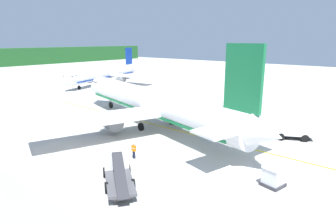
# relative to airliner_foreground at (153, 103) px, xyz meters

# --- Properties ---
(ground) EXTENTS (240.00, 320.00, 0.20)m
(ground) POSITION_rel_airliner_foreground_xyz_m (2.52, 26.30, -3.49)
(ground) COLOR #B7B5AD
(airliner_foreground) EXTENTS (34.34, 41.21, 11.90)m
(airliner_foreground) POSITION_rel_airliner_foreground_xyz_m (0.00, 0.00, 0.00)
(airliner_foreground) COLOR white
(airliner_foreground) RESTS_ON ground
(airliner_mid_apron) EXTENTS (33.60, 28.08, 9.79)m
(airliner_mid_apron) POSITION_rel_airliner_foreground_xyz_m (22.81, 39.89, -0.60)
(airliner_mid_apron) COLOR white
(airliner_mid_apron) RESTS_ON ground
(service_truck_fuel) EXTENTS (5.49, 6.55, 2.71)m
(service_truck_fuel) POSITION_rel_airliner_foreground_xyz_m (-14.27, -8.97, -2.22)
(service_truck_fuel) COLOR white
(service_truck_fuel) RESTS_ON ground
(service_truck_baggage) EXTENTS (4.94, 6.56, 2.43)m
(service_truck_baggage) POSITION_rel_airliner_foreground_xyz_m (7.10, -16.74, -1.97)
(service_truck_baggage) COLOR white
(service_truck_baggage) RESTS_ON ground
(cargo_container_near) EXTENTS (1.97, 1.97, 2.01)m
(cargo_container_near) POSITION_rel_airliner_foreground_xyz_m (-6.45, -20.03, -2.44)
(cargo_container_near) COLOR #333338
(cargo_container_near) RESTS_ON ground
(crew_marshaller) EXTENTS (0.63, 0.28, 1.64)m
(crew_marshaller) POSITION_rel_airliner_foreground_xyz_m (0.79, -6.84, -2.43)
(crew_marshaller) COLOR #191E33
(crew_marshaller) RESTS_ON ground
(crew_loader_left) EXTENTS (0.40, 0.58, 1.64)m
(crew_loader_left) POSITION_rel_airliner_foreground_xyz_m (6.23, -9.86, -2.43)
(crew_loader_left) COLOR #191E33
(crew_loader_left) RESTS_ON ground
(crew_loader_right) EXTENTS (0.63, 0.28, 1.70)m
(crew_loader_right) POSITION_rel_airliner_foreground_xyz_m (7.76, -11.54, -2.39)
(crew_loader_right) COLOR #191E33
(crew_loader_right) RESTS_ON ground
(crew_supervisor) EXTENTS (0.29, 0.62, 1.70)m
(crew_supervisor) POSITION_rel_airliner_foreground_xyz_m (-10.05, -6.62, -2.39)
(crew_supervisor) COLOR #191E33
(crew_supervisor) RESTS_ON ground
(apron_guide_line) EXTENTS (0.30, 60.00, 0.01)m
(apron_guide_line) POSITION_rel_airliner_foreground_xyz_m (0.59, -4.45, -3.39)
(apron_guide_line) COLOR yellow
(apron_guide_line) RESTS_ON ground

